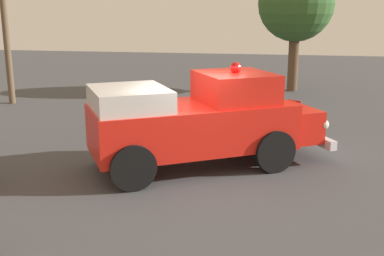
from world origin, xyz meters
name	(u,v)px	position (x,y,z in m)	size (l,w,h in m)	color
ground_plane	(188,172)	(0.00, 0.00, 0.00)	(60.00, 60.00, 0.00)	#424244
vintage_fire_truck	(201,120)	(-0.22, -0.53, 1.20)	(6.23, 4.87, 2.59)	black
lawn_chair_by_car	(292,114)	(-2.55, -4.37, 0.59)	(0.68, 0.68, 1.02)	#B7BABF
oak_tree_left	(296,4)	(-2.76, -12.33, 4.02)	(3.49, 3.49, 5.80)	brown
utility_pole	(3,7)	(8.79, -7.11, 3.91)	(1.00, 1.51, 7.53)	brown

